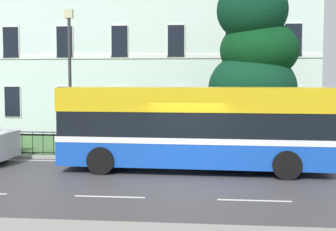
# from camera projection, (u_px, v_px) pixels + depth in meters

# --- Properties ---
(ground_plane) EXTENTS (60.00, 56.00, 0.18)m
(ground_plane) POSITION_uv_depth(u_px,v_px,m) (188.00, 176.00, 15.87)
(ground_plane) COLOR #414043
(georgian_townhouse) EXTENTS (19.43, 9.13, 12.74)m
(georgian_townhouse) POSITION_uv_depth(u_px,v_px,m) (158.00, 30.00, 30.16)
(georgian_townhouse) COLOR silver
(georgian_townhouse) RESTS_ON ground_plane
(iron_verge_railing) EXTENTS (14.22, 0.04, 0.97)m
(iron_verge_railing) POSITION_uv_depth(u_px,v_px,m) (123.00, 144.00, 19.15)
(iron_verge_railing) COLOR black
(iron_verge_railing) RESTS_ON ground_plane
(evergreen_tree) EXTENTS (4.86, 4.86, 8.19)m
(evergreen_tree) POSITION_uv_depth(u_px,v_px,m) (255.00, 86.00, 20.89)
(evergreen_tree) COLOR #423328
(evergreen_tree) RESTS_ON ground_plane
(single_decker_bus) EXTENTS (9.64, 2.90, 3.00)m
(single_decker_bus) POSITION_uv_depth(u_px,v_px,m) (195.00, 127.00, 16.67)
(single_decker_bus) COLOR blue
(single_decker_bus) RESTS_ON ground_plane
(street_lamp_post) EXTENTS (0.36, 0.24, 6.18)m
(street_lamp_post) POSITION_uv_depth(u_px,v_px,m) (70.00, 70.00, 20.30)
(street_lamp_post) COLOR #333338
(street_lamp_post) RESTS_ON ground_plane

